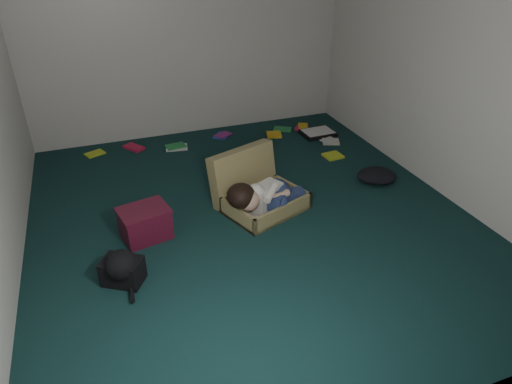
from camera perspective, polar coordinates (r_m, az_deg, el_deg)
floor at (r=4.37m, az=-0.68°, el=-3.04°), size 4.50×4.50×0.00m
wall_back at (r=5.92m, az=-8.58°, el=19.26°), size 4.50×0.00×4.50m
wall_front at (r=2.02m, az=21.19°, el=-4.83°), size 4.50×0.00×4.50m
wall_right at (r=4.84m, az=22.96°, el=14.87°), size 0.00×4.50×4.50m
suitcase at (r=4.46m, az=-0.02°, el=0.22°), size 0.94×0.93×0.54m
person at (r=4.29m, az=1.08°, el=-0.43°), size 0.82×0.42×0.33m
maroon_bin at (r=4.12m, az=-13.69°, el=-3.80°), size 0.48×0.41×0.29m
backpack at (r=3.70m, az=-16.35°, el=-9.35°), size 0.48×0.45×0.22m
clothing_pile at (r=5.15m, az=15.13°, el=2.27°), size 0.45×0.37×0.14m
paper_tray at (r=6.15m, az=7.74°, el=7.32°), size 0.44×0.34×0.06m
book_scatter at (r=5.91m, az=-1.03°, el=6.45°), size 3.06×1.32×0.02m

